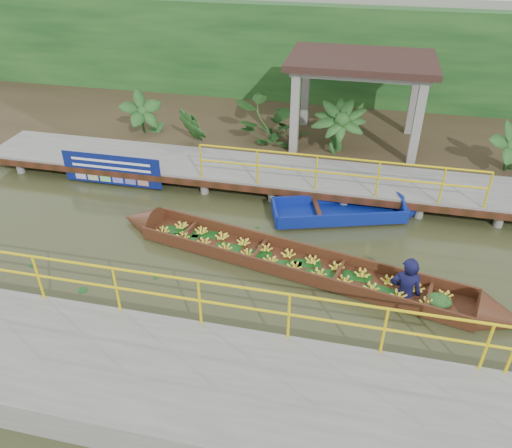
# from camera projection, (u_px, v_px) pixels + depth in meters

# --- Properties ---
(ground) EXTENTS (80.00, 80.00, 0.00)m
(ground) POSITION_uv_depth(u_px,v_px,m) (210.00, 251.00, 12.11)
(ground) COLOR #32371B
(ground) RESTS_ON ground
(land_strip) EXTENTS (30.00, 8.00, 0.45)m
(land_strip) POSITION_uv_depth(u_px,v_px,m) (271.00, 127.00, 18.12)
(land_strip) COLOR #322719
(land_strip) RESTS_ON ground
(far_dock) EXTENTS (16.00, 2.06, 1.66)m
(far_dock) POSITION_uv_depth(u_px,v_px,m) (244.00, 171.00, 14.65)
(far_dock) COLOR slate
(far_dock) RESTS_ON ground
(near_dock) EXTENTS (18.00, 2.40, 1.73)m
(near_dock) POSITION_uv_depth(u_px,v_px,m) (193.00, 388.00, 8.33)
(near_dock) COLOR slate
(near_dock) RESTS_ON ground
(pavilion) EXTENTS (4.40, 3.00, 3.00)m
(pavilion) POSITION_uv_depth(u_px,v_px,m) (361.00, 70.00, 15.18)
(pavilion) COLOR slate
(pavilion) RESTS_ON ground
(foliage_backdrop) EXTENTS (30.00, 0.80, 4.00)m
(foliage_backdrop) POSITION_uv_depth(u_px,v_px,m) (284.00, 59.00, 19.20)
(foliage_backdrop) COLOR #123A16
(foliage_backdrop) RESTS_ON ground
(vendor_boat) EXTENTS (9.68, 2.91, 2.30)m
(vendor_boat) POSITION_uv_depth(u_px,v_px,m) (316.00, 263.00, 11.23)
(vendor_boat) COLOR #3D1C10
(vendor_boat) RESTS_ON ground
(moored_blue_boat) EXTENTS (4.14, 2.19, 0.96)m
(moored_blue_boat) POSITION_uv_depth(u_px,v_px,m) (374.00, 211.00, 13.34)
(moored_blue_boat) COLOR navy
(moored_blue_boat) RESTS_ON ground
(blue_banner) EXTENTS (3.03, 0.04, 0.95)m
(blue_banner) POSITION_uv_depth(u_px,v_px,m) (112.00, 170.00, 14.52)
(blue_banner) COLOR navy
(blue_banner) RESTS_ON ground
(tropical_plants) EXTENTS (14.31, 1.31, 1.64)m
(tropical_plants) POSITION_uv_depth(u_px,v_px,m) (329.00, 128.00, 15.34)
(tropical_plants) COLOR #123A16
(tropical_plants) RESTS_ON ground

